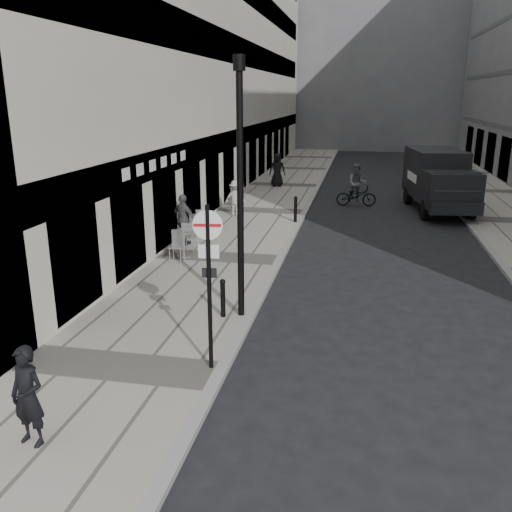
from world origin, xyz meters
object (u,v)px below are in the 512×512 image
at_px(walking_man, 28,396).
at_px(cyclist, 356,190).
at_px(sign_post, 209,266).
at_px(lamppost, 240,179).
at_px(panel_van, 438,178).

relative_size(walking_man, cyclist, 0.77).
height_order(sign_post, lamppost, lamppost).
distance_m(lamppost, cyclist, 15.23).
xyz_separation_m(sign_post, lamppost, (0.00, 2.69, 1.23)).
xyz_separation_m(walking_man, lamppost, (2.03, 5.53, 2.50)).
bearing_deg(cyclist, sign_post, -101.23).
relative_size(walking_man, lamppost, 0.27).
distance_m(walking_man, cyclist, 20.82).
relative_size(panel_van, cyclist, 2.98).
height_order(walking_man, lamppost, lamppost).
bearing_deg(walking_man, sign_post, 66.64).
height_order(walking_man, cyclist, cyclist).
bearing_deg(sign_post, cyclist, 74.63).
bearing_deg(cyclist, panel_van, -10.73).
relative_size(walking_man, sign_post, 0.49).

